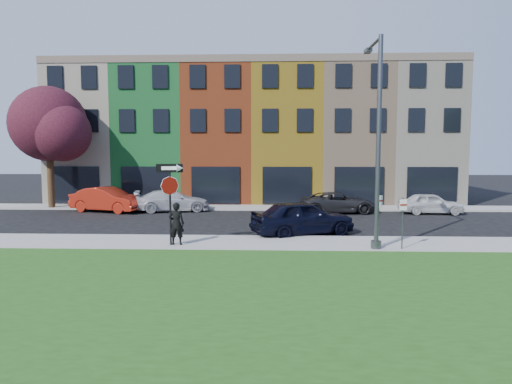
{
  "coord_description": "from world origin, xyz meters",
  "views": [
    {
      "loc": [
        -0.93,
        -15.67,
        3.89
      ],
      "look_at": [
        -1.69,
        4.0,
        2.12
      ],
      "focal_mm": 32.0,
      "sensor_mm": 36.0,
      "label": 1
    }
  ],
  "objects_px": {
    "stop_sign": "(170,188)",
    "sedan_near": "(302,218)",
    "man": "(176,224)",
    "street_lamp": "(377,143)"
  },
  "relations": [
    {
      "from": "stop_sign",
      "to": "sedan_near",
      "type": "height_order",
      "value": "stop_sign"
    },
    {
      "from": "stop_sign",
      "to": "man",
      "type": "distance_m",
      "value": 1.47
    },
    {
      "from": "man",
      "to": "sedan_near",
      "type": "bearing_deg",
      "value": -151.15
    },
    {
      "from": "stop_sign",
      "to": "man",
      "type": "bearing_deg",
      "value": -4.43
    },
    {
      "from": "street_lamp",
      "to": "sedan_near",
      "type": "bearing_deg",
      "value": 128.56
    },
    {
      "from": "street_lamp",
      "to": "stop_sign",
      "type": "bearing_deg",
      "value": 177.46
    },
    {
      "from": "man",
      "to": "stop_sign",
      "type": "bearing_deg",
      "value": 6.81
    },
    {
      "from": "man",
      "to": "street_lamp",
      "type": "height_order",
      "value": "street_lamp"
    },
    {
      "from": "sedan_near",
      "to": "man",
      "type": "bearing_deg",
      "value": 96.98
    },
    {
      "from": "sedan_near",
      "to": "stop_sign",
      "type": "bearing_deg",
      "value": 96.16
    }
  ]
}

